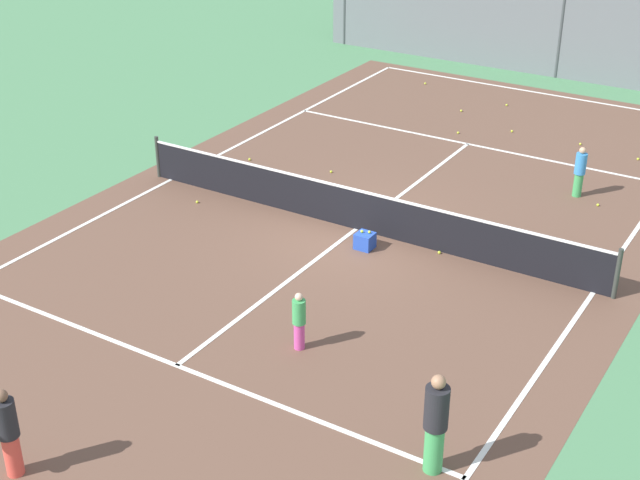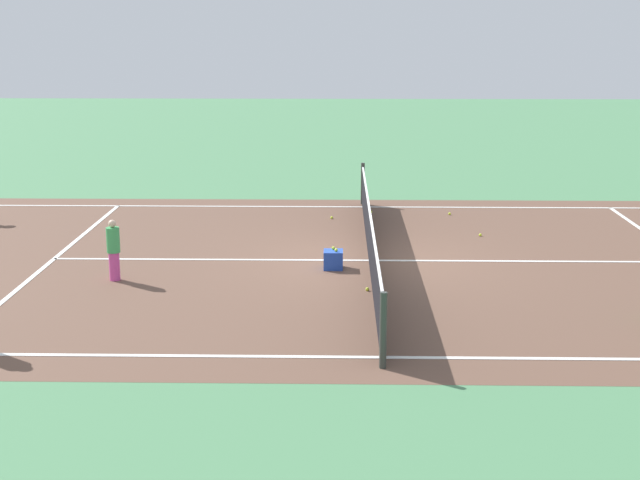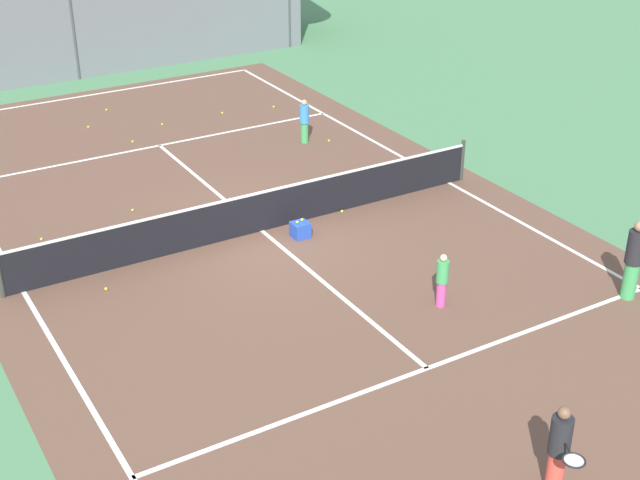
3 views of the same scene
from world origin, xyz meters
The scene contains 21 objects.
ground_plane centered at (0.00, 0.00, 0.00)m, with size 80.00×80.00×0.00m, color #4C8456.
court_surface centered at (0.00, 0.00, 0.00)m, with size 13.00×25.00×0.01m.
tennis_net centered at (0.00, 0.00, 0.51)m, with size 11.90×0.10×1.10m.
perimeter_fence centered at (0.00, 14.00, 1.60)m, with size 18.00×0.12×3.20m.
player_0 centered at (3.73, 4.50, 0.66)m, with size 0.28×0.28×1.29m.
player_1 centered at (4.99, -6.47, 0.87)m, with size 0.36×0.36×1.71m.
player_2 centered at (1.53, -4.79, 0.59)m, with size 0.25×0.25×1.15m.
player_3 centered at (-0.26, -9.82, 0.78)m, with size 0.63×0.89×1.51m.
ball_crate centered at (0.63, -0.73, 0.18)m, with size 0.39×0.37×0.43m.
tennis_ball_0 centered at (-2.22, 2.56, 0.03)m, with size 0.07×0.07×0.07m, color #CCE533.
tennis_ball_1 centered at (4.36, 4.17, 0.03)m, with size 0.07×0.07×0.07m, color #CCE533.
tennis_ball_3 centered at (-4.02, -0.80, 0.03)m, with size 0.07×0.07×0.07m, color #CCE533.
tennis_ball_4 centered at (2.14, -0.10, 0.03)m, with size 0.07×0.07×0.07m, color #CCE533.
tennis_ball_6 centered at (-0.58, 7.03, 0.03)m, with size 0.07×0.07×0.07m, color #CCE533.
tennis_ball_7 centered at (4.42, 7.71, 0.03)m, with size 0.07×0.07×0.07m, color #CCE533.
tennis_ball_8 centered at (-4.72, 0.18, 0.03)m, with size 0.07×0.07×0.07m, color #CCE533.
tennis_ball_9 centered at (0.71, 7.98, 0.03)m, with size 0.07×0.07×0.07m, color #CCE533.
tennis_ball_10 centered at (2.74, 8.00, 0.03)m, with size 0.07×0.07×0.07m, color #CCE533.
tennis_ball_11 centered at (-4.55, 2.14, 0.03)m, with size 0.07×0.07×0.07m, color #CCE533.
tennis_ball_12 centered at (-1.30, 8.90, 0.03)m, with size 0.07×0.07×0.07m, color #CCE533.
tennis_ball_13 centered at (-0.30, 10.17, 0.03)m, with size 0.07×0.07×0.07m, color #CCE533.
Camera 3 is at (-8.31, -16.64, 9.26)m, focal length 49.93 mm.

